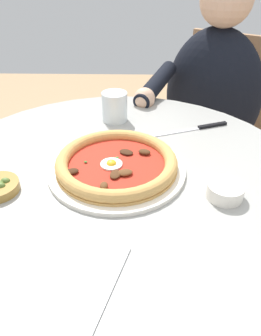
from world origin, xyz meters
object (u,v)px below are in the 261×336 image
dining_table (119,230)px  steak_knife (202,127)px  ramekin_capers (225,190)px  diner_person (204,142)px  pizza_on_plate (118,165)px  cafe_chair_diner (217,122)px  fork_utensil (109,289)px  water_glass (115,109)px

dining_table → steak_knife: 0.37m
ramekin_capers → diner_person: bearing=81.0°
diner_person → steak_knife: bearing=-105.7°
pizza_on_plate → cafe_chair_diner: bearing=60.5°
fork_utensil → cafe_chair_diner: bearing=68.6°
ramekin_capers → diner_person: (0.11, 0.67, -0.27)m
steak_knife → dining_table: bearing=-136.8°
water_glass → ramekin_capers: size_ratio=1.14×
pizza_on_plate → dining_table: bearing=146.0°
ramekin_capers → pizza_on_plate: bearing=158.7°
water_glass → diner_person: 0.56m
dining_table → diner_person: bearing=60.3°
fork_utensil → steak_knife: bearing=67.1°
dining_table → cafe_chair_diner: bearing=60.2°
water_glass → ramekin_capers: bearing=-55.0°
fork_utensil → cafe_chair_diner: (0.40, 1.03, -0.23)m
dining_table → steak_knife: size_ratio=4.11×
steak_knife → fork_utensil: size_ratio=1.34×
steak_knife → ramekin_capers: ramekin_capers is taller
ramekin_capers → fork_utensil: bearing=-134.6°
water_glass → cafe_chair_diner: 0.68m
fork_utensil → diner_person: 0.99m
fork_utensil → ramekin_capers: bearing=45.4°
ramekin_capers → diner_person: diner_person is taller
pizza_on_plate → steak_knife: bearing=44.1°
pizza_on_plate → ramekin_capers: size_ratio=4.19×
pizza_on_plate → diner_person: bearing=60.8°
dining_table → cafe_chair_diner: (0.41, 0.72, -0.03)m
dining_table → ramekin_capers: bearing=-21.5°
pizza_on_plate → fork_utensil: (0.00, -0.31, -0.02)m
steak_knife → diner_person: 0.46m
water_glass → diner_person: (0.35, 0.32, -0.29)m
dining_table → fork_utensil: 0.37m
diner_person → cafe_chair_diner: 0.15m
fork_utensil → pizza_on_plate: bearing=90.5°
pizza_on_plate → diner_person: diner_person is taller
dining_table → ramekin_capers: size_ratio=12.03×
water_glass → ramekin_capers: water_glass is taller
dining_table → steak_knife: steak_knife is taller
water_glass → fork_utensil: 0.58m
pizza_on_plate → diner_person: 0.73m
dining_table → pizza_on_plate: bearing=-34.0°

